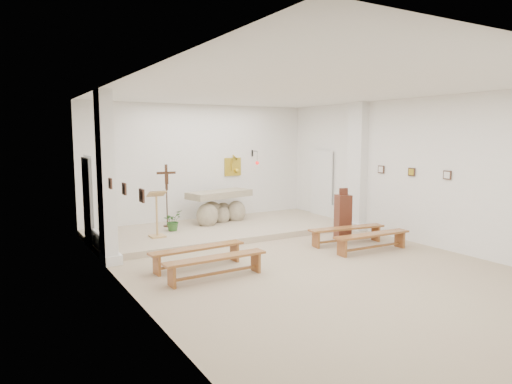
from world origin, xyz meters
TOP-DOWN VIEW (x-y plane):
  - ground at (0.00, 0.00)m, footprint 7.00×10.00m
  - wall_left at (-3.49, 0.00)m, footprint 0.02×10.00m
  - wall_right at (3.49, 0.00)m, footprint 0.02×10.00m
  - wall_back at (0.00, 4.99)m, footprint 7.00×0.02m
  - ceiling at (0.00, 0.00)m, footprint 7.00×10.00m
  - sanctuary_platform at (0.00, 3.50)m, footprint 6.98×3.00m
  - pilaster_left at (-3.37, 2.00)m, footprint 0.26×0.55m
  - pilaster_right at (3.37, 2.00)m, footprint 0.26×0.55m
  - gold_wall_relief at (1.05, 4.96)m, footprint 0.55×0.04m
  - sanctuary_lamp at (1.75, 4.71)m, footprint 0.11×0.36m
  - station_frame_left_front at (-3.47, -0.80)m, footprint 0.03×0.20m
  - station_frame_left_mid at (-3.47, 0.20)m, footprint 0.03×0.20m
  - station_frame_left_rear at (-3.47, 1.20)m, footprint 0.03×0.20m
  - station_frame_right_front at (3.47, -0.80)m, footprint 0.03×0.20m
  - station_frame_right_mid at (3.47, 0.20)m, footprint 0.03×0.20m
  - station_frame_right_rear at (3.47, 1.20)m, footprint 0.03×0.20m
  - radiator_left at (-3.43, 2.70)m, footprint 0.10×0.85m
  - radiator_right at (3.43, 2.70)m, footprint 0.10×0.85m
  - altar at (0.19, 4.17)m, footprint 2.01×1.14m
  - lectern at (-1.96, 3.16)m, footprint 0.43×0.37m
  - crucifix_stand at (-1.30, 4.30)m, footprint 0.51×0.22m
  - potted_plant at (-1.37, 3.70)m, footprint 0.62×0.61m
  - donation_pedestal at (2.28, 1.29)m, footprint 0.43×0.43m
  - bench_left_front at (-1.94, 0.75)m, footprint 1.99×0.44m
  - bench_right_front at (1.94, 0.75)m, footprint 2.00×0.57m
  - bench_left_second at (-1.94, -0.09)m, footprint 1.98×0.36m
  - bench_right_second at (1.94, -0.09)m, footprint 1.99×0.39m

SIDE VIEW (x-z plane):
  - ground at x=0.00m, z-range 0.00..0.00m
  - sanctuary_platform at x=0.00m, z-range 0.00..0.15m
  - radiator_left at x=-3.43m, z-range 0.01..0.53m
  - radiator_right at x=3.43m, z-range 0.01..0.53m
  - bench_left_front at x=-1.94m, z-range 0.10..0.52m
  - bench_right_front at x=1.94m, z-range 0.10..0.52m
  - bench_left_second at x=-1.94m, z-range 0.10..0.52m
  - bench_right_second at x=1.94m, z-range 0.10..0.52m
  - potted_plant at x=-1.37m, z-range 0.15..0.67m
  - altar at x=0.19m, z-range 0.04..1.01m
  - donation_pedestal at x=2.28m, z-range -0.08..1.21m
  - lectern at x=-1.96m, z-range 0.14..1.32m
  - crucifix_stand at x=-1.30m, z-range 0.28..1.96m
  - gold_wall_relief at x=1.05m, z-range 1.38..1.92m
  - station_frame_left_front at x=-3.47m, z-range 1.62..1.82m
  - station_frame_left_mid at x=-3.47m, z-range 1.62..1.82m
  - station_frame_left_rear at x=-3.47m, z-range 1.62..1.82m
  - station_frame_right_front at x=3.47m, z-range 1.62..1.82m
  - station_frame_right_mid at x=3.47m, z-range 1.62..1.82m
  - station_frame_right_rear at x=3.47m, z-range 1.62..1.82m
  - wall_left at x=-3.49m, z-range 0.00..3.50m
  - wall_right at x=3.49m, z-range 0.00..3.50m
  - wall_back at x=0.00m, z-range 0.00..3.50m
  - pilaster_left at x=-3.37m, z-range 0.00..3.50m
  - pilaster_right at x=3.37m, z-range 0.00..3.50m
  - sanctuary_lamp at x=1.75m, z-range 1.59..2.03m
  - ceiling at x=0.00m, z-range 3.48..3.50m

